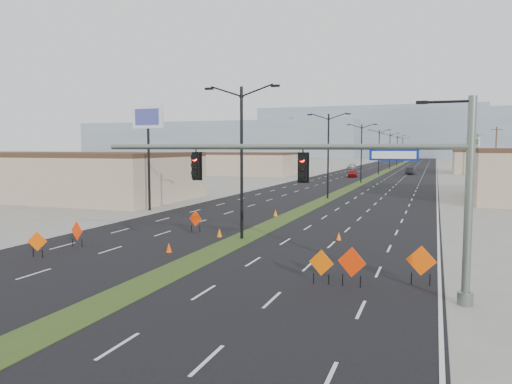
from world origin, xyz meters
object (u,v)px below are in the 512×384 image
(construction_sign_0, at_px, (37,242))
(construction_sign_4, at_px, (352,263))
(streetlight_6, at_px, (402,149))
(cone_2, at_px, (339,236))
(streetlight_2, at_px, (361,151))
(construction_sign_3, at_px, (321,264))
(construction_sign_5, at_px, (421,262))
(streetlight_1, at_px, (328,153))
(pole_sign_west, at_px, (148,125))
(car_left, at_px, (352,174))
(construction_sign_2, at_px, (196,219))
(construction_sign_1, at_px, (77,232))
(cone_3, at_px, (276,213))
(streetlight_4, at_px, (390,150))
(streetlight_5, at_px, (397,149))
(cone_1, at_px, (220,233))
(streetlight_3, at_px, (379,150))
(pole_sign_east_far, at_px, (473,145))
(signal_mast, at_px, (347,179))
(cone_0, at_px, (169,248))
(streetlight_0, at_px, (242,157))
(car_far, at_px, (352,166))

(construction_sign_0, height_order, construction_sign_4, construction_sign_4)
(streetlight_6, relative_size, cone_2, 18.37)
(streetlight_2, relative_size, construction_sign_3, 6.42)
(construction_sign_5, bearing_deg, streetlight_1, 119.17)
(pole_sign_west, bearing_deg, car_left, 83.08)
(streetlight_6, relative_size, construction_sign_2, 6.54)
(construction_sign_1, height_order, cone_3, construction_sign_1)
(construction_sign_4, relative_size, cone_2, 3.24)
(streetlight_4, distance_m, streetlight_5, 28.00)
(construction_sign_1, distance_m, construction_sign_5, 20.15)
(construction_sign_2, xyz_separation_m, cone_1, (2.50, -1.39, -0.60))
(streetlight_6, bearing_deg, streetlight_3, -90.00)
(streetlight_2, relative_size, pole_sign_east_far, 1.22)
(signal_mast, height_order, cone_1, signal_mast)
(streetlight_6, distance_m, construction_sign_0, 177.27)
(cone_2, distance_m, pole_sign_west, 23.64)
(construction_sign_5, height_order, cone_0, construction_sign_5)
(streetlight_4, bearing_deg, pole_sign_west, -97.91)
(streetlight_1, height_order, streetlight_4, same)
(car_left, xyz_separation_m, construction_sign_0, (-4.59, -81.38, 0.11))
(streetlight_2, xyz_separation_m, construction_sign_5, (11.50, -63.70, -4.37))
(signal_mast, distance_m, pole_sign_east_far, 98.87)
(streetlight_5, height_order, construction_sign_1, streetlight_5)
(construction_sign_4, bearing_deg, streetlight_0, 149.17)
(construction_sign_0, height_order, pole_sign_west, pole_sign_west)
(streetlight_0, bearing_deg, pole_sign_east_far, 77.47)
(streetlight_0, distance_m, construction_sign_2, 6.37)
(streetlight_2, distance_m, streetlight_5, 84.00)
(car_left, relative_size, construction_sign_0, 3.00)
(streetlight_0, distance_m, cone_1, 5.39)
(car_left, distance_m, construction_sign_4, 82.36)
(streetlight_1, xyz_separation_m, cone_0, (-2.42, -33.40, -5.12))
(construction_sign_0, bearing_deg, cone_2, 17.36)
(construction_sign_0, xyz_separation_m, pole_sign_west, (-5.41, 20.20, 7.41))
(streetlight_2, xyz_separation_m, car_left, (-4.00, 16.38, -4.67))
(car_left, bearing_deg, signal_mast, -85.68)
(signal_mast, distance_m, streetlight_1, 38.96)
(signal_mast, distance_m, car_left, 83.43)
(streetlight_2, xyz_separation_m, construction_sign_2, (-4.20, -54.43, -4.52))
(streetlight_1, bearing_deg, construction_sign_3, -78.80)
(streetlight_2, distance_m, streetlight_3, 28.00)
(car_far, xyz_separation_m, pole_sign_east_far, (29.98, -23.74, 5.86))
(cone_1, bearing_deg, streetlight_0, -6.10)
(signal_mast, relative_size, car_far, 3.10)
(car_left, bearing_deg, streetlight_6, 83.26)
(streetlight_2, height_order, cone_2, streetlight_2)
(construction_sign_3, distance_m, pole_sign_west, 30.28)
(streetlight_1, distance_m, construction_sign_0, 38.26)
(signal_mast, relative_size, construction_sign_1, 10.26)
(cone_1, height_order, cone_3, cone_1)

